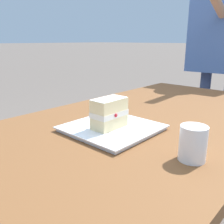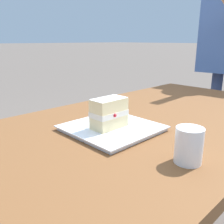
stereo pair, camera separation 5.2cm
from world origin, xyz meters
name	(u,v)px [view 2 (the right image)]	position (x,y,z in m)	size (l,w,h in m)	color
patio_table	(147,144)	(0.00, 0.00, 0.67)	(1.59, 0.83, 0.78)	brown
dessert_plate	(112,128)	(0.18, -0.01, 0.78)	(0.29, 0.29, 0.02)	white
cake_slice	(109,113)	(0.20, -0.01, 0.84)	(0.12, 0.08, 0.10)	beige
dessert_fork	(110,111)	(0.03, -0.19, 0.78)	(0.12, 0.14, 0.01)	silver
coffee_cup	(189,145)	(0.21, 0.29, 0.82)	(0.07, 0.07, 0.09)	white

